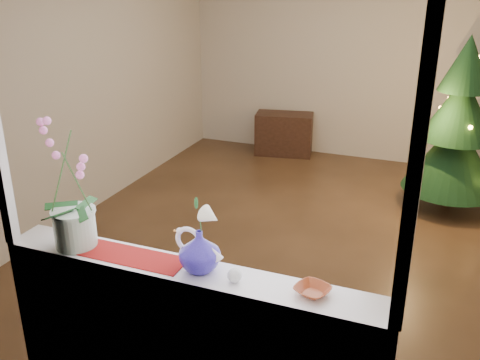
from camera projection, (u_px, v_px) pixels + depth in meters
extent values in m
plane|color=#322214|center=(301.00, 233.00, 5.21)|extent=(5.00, 5.00, 0.00)
cube|color=#BEB4A6|center=(358.00, 57.00, 6.87)|extent=(4.50, 0.10, 2.70)
cube|color=#BEB4A6|center=(172.00, 204.00, 2.55)|extent=(4.50, 0.10, 2.70)
cube|color=#BEB4A6|center=(95.00, 79.00, 5.49)|extent=(0.10, 5.00, 2.70)
cube|color=white|center=(183.00, 353.00, 2.92)|extent=(2.20, 0.08, 0.88)
cube|color=white|center=(187.00, 272.00, 2.83)|extent=(2.20, 0.26, 0.04)
cube|color=maroon|center=(126.00, 255.00, 2.95)|extent=(0.70, 0.20, 0.01)
imported|color=navy|center=(199.00, 248.00, 2.76)|extent=(0.27, 0.27, 0.26)
sphere|color=silver|center=(234.00, 275.00, 2.69)|extent=(0.09, 0.09, 0.07)
imported|color=brown|center=(312.00, 291.00, 2.59)|extent=(0.18, 0.18, 0.04)
cube|color=black|center=(284.00, 134.00, 7.35)|extent=(0.82, 0.52, 0.57)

